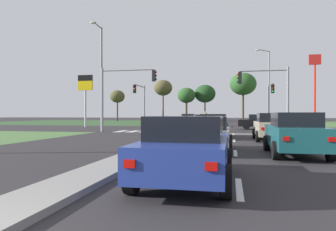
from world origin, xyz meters
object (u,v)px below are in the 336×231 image
object	(u,v)px
street_lamp_third	(268,84)
treeline_near	(117,97)
car_beige_fifth	(272,126)
fastfood_pole_sign	(315,73)
traffic_signal_far_left	(141,97)
traffic_signal_near_left	(122,87)
traffic_signal_far_right	(270,97)
car_navy_fourth	(214,126)
car_grey_eighth	(208,133)
treeline_fourth	(205,94)
traffic_signal_near_right	(268,88)
car_white_second	(189,120)
street_lamp_second	(101,73)
pedestrian_at_median	(206,117)
car_teal_sixth	(295,134)
treeline_fifth	(243,84)
fuel_price_totem	(85,89)
treeline_third	(186,96)
treeline_second	(163,88)
car_black_seventh	(260,122)
car_blue_third	(187,148)
car_maroon_near	(196,119)

from	to	relation	value
street_lamp_third	treeline_near	size ratio (longest dim) A/B	1.44
car_beige_fifth	fastfood_pole_sign	bearing A→B (deg)	72.40
traffic_signal_far_left	street_lamp_third	world-z (taller)	street_lamp_third
traffic_signal_near_left	traffic_signal_far_right	xyz separation A→B (m)	(13.40, 11.42, -0.37)
car_navy_fourth	traffic_signal_near_left	world-z (taller)	traffic_signal_near_left
car_grey_eighth	treeline_fourth	world-z (taller)	treeline_fourth
traffic_signal_far_right	fastfood_pole_sign	distance (m)	18.78
traffic_signal_near_right	street_lamp_third	distance (m)	17.88
traffic_signal_far_right	traffic_signal_near_right	bearing A→B (deg)	-97.19
car_navy_fourth	traffic_signal_near_right	bearing A→B (deg)	49.71
car_white_second	street_lamp_second	size ratio (longest dim) A/B	0.46
treeline_near	treeline_fourth	size ratio (longest dim) A/B	0.86
traffic_signal_far_left	pedestrian_at_median	world-z (taller)	traffic_signal_far_left
car_teal_sixth	traffic_signal_near_left	xyz separation A→B (m)	(-11.48, 12.72, 3.02)
traffic_signal_far_right	treeline_fifth	size ratio (longest dim) A/B	0.51
car_beige_fifth	fastfood_pole_sign	size ratio (longest dim) A/B	0.38
car_navy_fourth	street_lamp_second	distance (m)	12.71
pedestrian_at_median	treeline_fourth	xyz separation A→B (m)	(-2.29, 26.60, 4.84)
car_teal_sixth	street_lamp_third	distance (m)	30.85
traffic_signal_near_left	traffic_signal_far_right	size ratio (longest dim) A/B	1.11
car_beige_fifth	pedestrian_at_median	distance (m)	23.82
car_grey_eighth	street_lamp_third	size ratio (longest dim) A/B	0.42
car_white_second	car_navy_fourth	distance (m)	21.54
pedestrian_at_median	car_white_second	bearing A→B (deg)	-36.89
car_teal_sixth	car_white_second	bearing A→B (deg)	105.36
fastfood_pole_sign	fuel_price_totem	distance (m)	35.35
treeline_third	car_navy_fourth	bearing A→B (deg)	-79.67
car_grey_eighth	car_teal_sixth	bearing A→B (deg)	-9.38
street_lamp_second	treeline_fourth	bearing A→B (deg)	82.20
fuel_price_totem	treeline_second	bearing A→B (deg)	87.01
traffic_signal_near_right	traffic_signal_near_left	bearing A→B (deg)	180.00
car_teal_sixth	street_lamp_second	world-z (taller)	street_lamp_second
street_lamp_third	treeline_third	xyz separation A→B (m)	(-14.26, 23.68, -0.01)
car_teal_sixth	fastfood_pole_sign	xyz separation A→B (m)	(10.59, 40.16, 7.22)
car_grey_eighth	treeline_fifth	distance (m)	50.85
car_white_second	treeline_fourth	distance (m)	27.86
car_black_seventh	traffic_signal_far_left	bearing A→B (deg)	-106.25
traffic_signal_near_left	treeline_second	distance (m)	44.23
treeline_fifth	car_white_second	bearing A→B (deg)	-110.13
treeline_second	car_blue_third	bearing A→B (deg)	-77.03
car_white_second	pedestrian_at_median	distance (m)	2.40
fuel_price_totem	treeline_second	size ratio (longest dim) A/B	0.67
car_maroon_near	car_white_second	bearing A→B (deg)	89.45
car_black_seventh	car_beige_fifth	bearing A→B (deg)	-2.39
car_black_seventh	traffic_signal_far_left	size ratio (longest dim) A/B	0.87
treeline_fourth	car_teal_sixth	bearing A→B (deg)	-81.89
treeline_second	treeline_fourth	distance (m)	9.61
traffic_signal_near_right	treeline_second	bearing A→B (deg)	112.43
car_teal_sixth	pedestrian_at_median	bearing A→B (deg)	100.91
car_navy_fourth	treeline_near	bearing A→B (deg)	117.84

